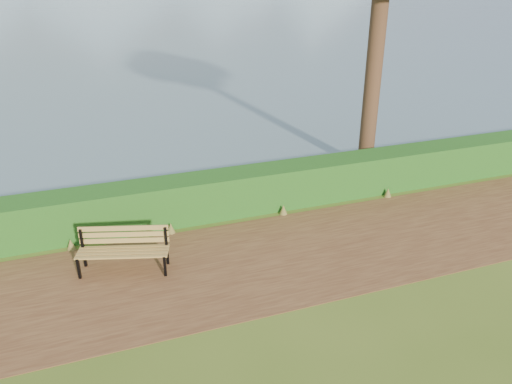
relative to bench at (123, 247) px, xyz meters
name	(u,v)px	position (x,y,z in m)	size (l,w,h in m)	color
ground	(248,272)	(2.21, -0.93, -0.50)	(140.00, 140.00, 0.00)	#445F1B
path	(243,264)	(2.21, -0.63, -0.49)	(40.00, 3.40, 0.01)	#502D1B
hedge	(212,196)	(2.21, 1.67, 0.00)	(32.00, 0.85, 1.00)	#173E11
bench	(123,247)	(0.00, 0.00, 0.00)	(1.79, 0.98, 0.87)	black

